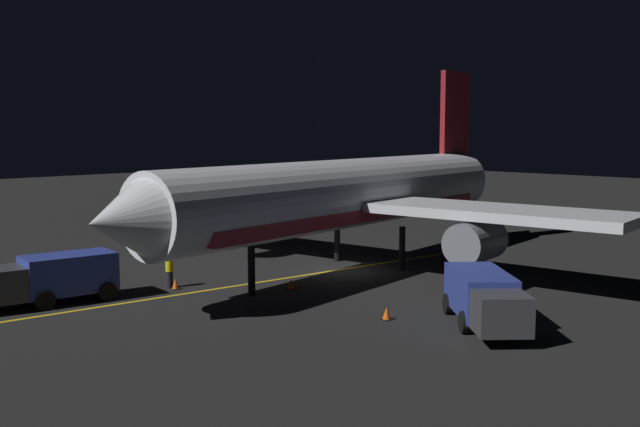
{
  "coord_description": "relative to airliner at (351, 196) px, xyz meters",
  "views": [
    {
      "loc": [
        -27.55,
        29.81,
        8.13
      ],
      "look_at": [
        0.0,
        2.0,
        3.5
      ],
      "focal_mm": 40.69,
      "sensor_mm": 36.0,
      "label": 1
    }
  ],
  "objects": [
    {
      "name": "ground_plane",
      "position": [
        -0.07,
        0.58,
        -4.37
      ],
      "size": [
        180.0,
        180.0,
        0.2
      ],
      "primitive_type": "cube",
      "color": "black"
    },
    {
      "name": "apron_guide_stripe",
      "position": [
        1.02,
        4.58,
        -4.27
      ],
      "size": [
        3.92,
        28.56,
        0.01
      ],
      "primitive_type": "cube",
      "rotation": [
        0.0,
        0.0,
        -0.13
      ],
      "color": "gold",
      "rests_on": "ground_plane"
    },
    {
      "name": "airliner",
      "position": [
        0.0,
        0.0,
        0.0
      ],
      "size": [
        30.98,
        34.85,
        11.99
      ],
      "color": "silver",
      "rests_on": "ground_plane"
    },
    {
      "name": "baggage_truck",
      "position": [
        4.37,
        15.59,
        -3.09
      ],
      "size": [
        2.9,
        6.14,
        2.26
      ],
      "color": "navy",
      "rests_on": "ground_plane"
    },
    {
      "name": "catering_truck",
      "position": [
        -11.98,
        5.06,
        -3.11
      ],
      "size": [
        5.91,
        5.69,
        2.2
      ],
      "color": "navy",
      "rests_on": "ground_plane"
    },
    {
      "name": "ground_crew_worker",
      "position": [
        3.45,
        9.96,
        -3.39
      ],
      "size": [
        0.4,
        0.4,
        1.74
      ],
      "color": "black",
      "rests_on": "ground_plane"
    },
    {
      "name": "traffic_cone_near_left",
      "position": [
        6.9,
        11.47,
        -4.02
      ],
      "size": [
        0.5,
        0.5,
        0.55
      ],
      "color": "#EA590F",
      "rests_on": "ground_plane"
    },
    {
      "name": "traffic_cone_near_right",
      "position": [
        -8.39,
        6.95,
        -4.02
      ],
      "size": [
        0.5,
        0.5,
        0.55
      ],
      "color": "#EA590F",
      "rests_on": "ground_plane"
    },
    {
      "name": "traffic_cone_under_wing",
      "position": [
        -1.2,
        5.82,
        -4.02
      ],
      "size": [
        0.5,
        0.5,
        0.55
      ],
      "color": "#EA590F",
      "rests_on": "ground_plane"
    },
    {
      "name": "traffic_cone_far",
      "position": [
        2.98,
        9.94,
        -4.02
      ],
      "size": [
        0.5,
        0.5,
        0.55
      ],
      "color": "#EA590F",
      "rests_on": "ground_plane"
    }
  ]
}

